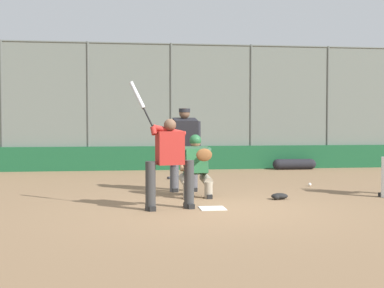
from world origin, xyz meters
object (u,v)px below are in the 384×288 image
object	(u,v)px
catcher_behind_plate	(196,165)
equipment_bag_dugout_side	(294,164)
baseball_loose	(310,184)
umpire_home	(184,147)
fielding_glove_on_dirt	(279,196)
spare_bat_near_backstop	(176,177)
batter_at_plate	(169,160)

from	to	relation	value
catcher_behind_plate	equipment_bag_dugout_side	bearing A→B (deg)	-128.04
equipment_bag_dugout_side	baseball_loose	bearing A→B (deg)	76.24
umpire_home	fielding_glove_on_dirt	distance (m)	2.29
baseball_loose	umpire_home	bearing A→B (deg)	11.07
fielding_glove_on_dirt	equipment_bag_dugout_side	size ratio (longest dim) A/B	0.24
equipment_bag_dugout_side	spare_bat_near_backstop	bearing A→B (deg)	27.91
batter_at_plate	baseball_loose	distance (m)	4.48
batter_at_plate	spare_bat_near_backstop	distance (m)	4.90
batter_at_plate	spare_bat_near_backstop	size ratio (longest dim) A/B	3.33
catcher_behind_plate	baseball_loose	bearing A→B (deg)	-156.62
batter_at_plate	fielding_glove_on_dirt	distance (m)	2.44
baseball_loose	equipment_bag_dugout_side	xyz separation A→B (m)	(-1.00, -4.09, 0.12)
catcher_behind_plate	equipment_bag_dugout_side	xyz separation A→B (m)	(-3.81, -5.51, -0.47)
spare_bat_near_backstop	equipment_bag_dugout_side	xyz separation A→B (m)	(-3.85, -2.04, 0.13)
batter_at_plate	catcher_behind_plate	size ratio (longest dim) A/B	1.77
umpire_home	spare_bat_near_backstop	xyz separation A→B (m)	(-0.09, -2.63, -0.91)
catcher_behind_plate	equipment_bag_dugout_side	distance (m)	6.71
batter_at_plate	umpire_home	xyz separation A→B (m)	(-0.51, -2.17, 0.11)
spare_bat_near_backstop	catcher_behind_plate	bearing A→B (deg)	48.02
batter_at_plate	spare_bat_near_backstop	world-z (taller)	batter_at_plate
spare_bat_near_backstop	equipment_bag_dugout_side	world-z (taller)	equipment_bag_dugout_side
fielding_glove_on_dirt	batter_at_plate	bearing A→B (deg)	21.40
fielding_glove_on_dirt	umpire_home	bearing A→B (deg)	-38.77
umpire_home	fielding_glove_on_dirt	world-z (taller)	umpire_home
fielding_glove_on_dirt	baseball_loose	xyz separation A→B (m)	(-1.29, -1.90, -0.02)
baseball_loose	batter_at_plate	bearing A→B (deg)	38.48
equipment_bag_dugout_side	batter_at_plate	bearing A→B (deg)	56.92
baseball_loose	equipment_bag_dugout_side	world-z (taller)	equipment_bag_dugout_side
umpire_home	spare_bat_near_backstop	bearing A→B (deg)	-98.82
baseball_loose	equipment_bag_dugout_side	size ratio (longest dim) A/B	0.05
batter_at_plate	umpire_home	distance (m)	2.23
catcher_behind_plate	spare_bat_near_backstop	xyz separation A→B (m)	(0.04, -3.47, -0.60)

